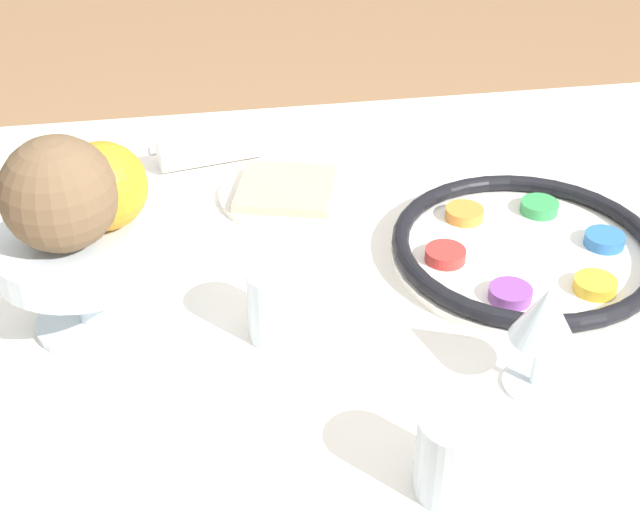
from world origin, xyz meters
TOP-DOWN VIEW (x-y plane):
  - dining_table at (0.00, 0.00)m, footprint 1.39×0.89m
  - seder_plate at (-0.19, 0.01)m, footprint 0.31×0.31m
  - wine_glass at (-0.13, 0.22)m, footprint 0.06×0.06m
  - fruit_stand at (0.29, 0.05)m, footprint 0.18×0.18m
  - orange_fruit at (0.26, 0.04)m, footprint 0.09×0.09m
  - coconut at (0.30, 0.07)m, footprint 0.11×0.11m
  - bread_plate at (0.06, -0.17)m, footprint 0.17×0.17m
  - napkin_roll at (0.15, -0.28)m, footprint 0.15×0.07m
  - cup_near at (-0.01, 0.33)m, footprint 0.07×0.07m
  - cup_mid at (0.10, 0.10)m, footprint 0.07×0.07m
  - spoon at (0.16, -0.32)m, footprint 0.15×0.03m

SIDE VIEW (x-z plane):
  - dining_table at x=0.00m, z-range 0.00..0.72m
  - spoon at x=0.16m, z-range 0.72..0.73m
  - bread_plate at x=0.06m, z-range 0.72..0.74m
  - seder_plate at x=-0.19m, z-range 0.72..0.75m
  - napkin_roll at x=0.15m, z-range 0.72..0.76m
  - cup_near at x=-0.01m, z-range 0.72..0.80m
  - cup_mid at x=0.10m, z-range 0.72..0.80m
  - wine_glass at x=-0.13m, z-range 0.74..0.86m
  - fruit_stand at x=0.29m, z-range 0.75..0.86m
  - orange_fruit at x=0.26m, z-range 0.83..0.92m
  - coconut at x=0.30m, z-range 0.83..0.94m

